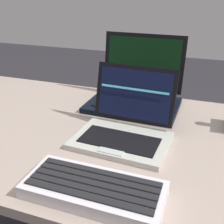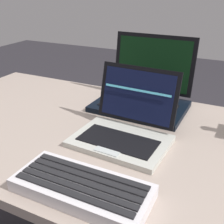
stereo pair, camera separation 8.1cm
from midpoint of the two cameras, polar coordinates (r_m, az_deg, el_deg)
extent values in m
cube|color=#A69487|center=(0.88, 3.86, -5.61)|extent=(1.54, 0.74, 0.03)
cylinder|color=black|center=(1.63, -15.92, -5.38)|extent=(0.05, 0.05, 0.67)
cube|color=beige|center=(0.83, 4.49, -6.03)|extent=(0.29, 0.21, 0.02)
cube|color=black|center=(0.81, 4.09, -5.90)|extent=(0.23, 0.12, 0.00)
cube|color=#B5BDBB|center=(0.76, 2.13, -7.99)|extent=(0.07, 0.03, 0.00)
cube|color=black|center=(0.88, 7.90, 3.50)|extent=(0.26, 0.07, 0.17)
cube|color=black|center=(0.87, 7.78, 3.31)|extent=(0.23, 0.05, 0.15)
cube|color=#59CCF2|center=(0.87, 7.82, 4.40)|extent=(0.22, 0.01, 0.01)
cube|color=black|center=(1.06, 7.88, 1.10)|extent=(0.34, 0.24, 0.02)
cube|color=black|center=(1.04, 7.59, 1.34)|extent=(0.28, 0.13, 0.00)
cube|color=black|center=(0.97, 6.11, -0.23)|extent=(0.09, 0.04, 0.00)
cube|color=black|center=(1.13, 10.52, 9.69)|extent=(0.32, 0.05, 0.22)
cube|color=black|center=(1.12, 10.43, 9.58)|extent=(0.29, 0.04, 0.19)
cube|color=#4CF259|center=(1.13, 10.34, 8.68)|extent=(0.27, 0.01, 0.01)
cube|color=silver|center=(0.65, -2.48, -15.36)|extent=(0.31, 0.14, 0.03)
cube|color=black|center=(0.61, -4.50, -16.39)|extent=(0.29, 0.02, 0.00)
cube|color=black|center=(0.62, -3.48, -15.24)|extent=(0.29, 0.02, 0.00)
cube|color=black|center=(0.64, -2.51, -14.14)|extent=(0.29, 0.02, 0.00)
cube|color=black|center=(0.65, -1.60, -13.08)|extent=(0.29, 0.02, 0.00)
cube|color=black|center=(0.66, -0.73, -12.07)|extent=(0.29, 0.02, 0.00)
camera|label=1|loc=(0.04, -87.14, 1.34)|focal=44.73mm
camera|label=2|loc=(0.04, 92.86, -1.34)|focal=44.73mm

